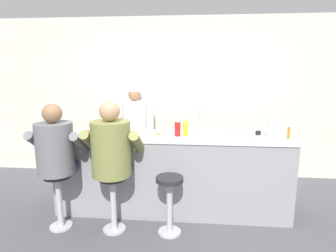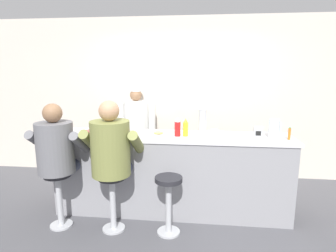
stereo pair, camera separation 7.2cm
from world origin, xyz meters
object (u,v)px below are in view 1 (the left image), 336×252
object	(u,v)px
water_pitcher_clear	(273,128)
coffee_mug_white	(214,132)
napkin_dispenser_chrome	(258,132)
cook_in_whites_near	(135,126)
ketchup_bottle_red	(178,127)
mustard_bottle_yellow	(186,128)
diner_seated_olive	(112,151)
empty_stool_round	(170,196)
cereal_bowl	(89,133)
hot_sauce_bottle_orange	(289,133)
cup_stack_steel	(202,122)
breakfast_plate	(158,134)
diner_seated_grey	(57,151)
coffee_mug_tan	(131,134)

from	to	relation	value
water_pitcher_clear	coffee_mug_white	size ratio (longest dim) A/B	1.89
napkin_dispenser_chrome	cook_in_whites_near	distance (m)	2.11
ketchup_bottle_red	mustard_bottle_yellow	xyz separation A→B (m)	(0.10, 0.01, -0.01)
diner_seated_olive	empty_stool_round	size ratio (longest dim) A/B	2.24
cereal_bowl	empty_stool_round	distance (m)	1.28
mustard_bottle_yellow	hot_sauce_bottle_orange	distance (m)	1.22
ketchup_bottle_red	coffee_mug_white	bearing A→B (deg)	11.27
coffee_mug_white	cup_stack_steel	world-z (taller)	cup_stack_steel
breakfast_plate	diner_seated_grey	size ratio (longest dim) A/B	0.18
empty_stool_round	breakfast_plate	bearing A→B (deg)	110.55
coffee_mug_white	water_pitcher_clear	bearing A→B (deg)	-5.61
diner_seated_grey	empty_stool_round	xyz separation A→B (m)	(1.29, -0.04, -0.47)
napkin_dispenser_chrome	empty_stool_round	world-z (taller)	napkin_dispenser_chrome
diner_seated_olive	empty_stool_round	distance (m)	0.81
cup_stack_steel	empty_stool_round	xyz separation A→B (m)	(-0.36, -0.64, -0.73)
breakfast_plate	coffee_mug_white	xyz separation A→B (m)	(0.70, 0.08, 0.02)
ketchup_bottle_red	breakfast_plate	xyz separation A→B (m)	(-0.24, 0.01, -0.10)
ketchup_bottle_red	empty_stool_round	size ratio (longest dim) A/B	0.35
cereal_bowl	napkin_dispenser_chrome	size ratio (longest dim) A/B	0.98
water_pitcher_clear	cereal_bowl	distance (m)	2.26
water_pitcher_clear	napkin_dispenser_chrome	xyz separation A→B (m)	(-0.20, -0.06, -0.04)
ketchup_bottle_red	diner_seated_grey	size ratio (longest dim) A/B	0.16
coffee_mug_white	napkin_dispenser_chrome	bearing A→B (deg)	-14.95
diner_seated_olive	coffee_mug_tan	bearing A→B (deg)	65.92
mustard_bottle_yellow	breakfast_plate	size ratio (longest dim) A/B	0.82
mustard_bottle_yellow	cook_in_whites_near	world-z (taller)	cook_in_whites_near
ketchup_bottle_red	water_pitcher_clear	distance (m)	1.15
coffee_mug_white	napkin_dispenser_chrome	distance (m)	0.52
ketchup_bottle_red	hot_sauce_bottle_orange	xyz separation A→B (m)	(1.32, -0.04, -0.04)
diner_seated_grey	cereal_bowl	bearing A→B (deg)	58.65
diner_seated_olive	empty_stool_round	world-z (taller)	diner_seated_olive
water_pitcher_clear	empty_stool_round	bearing A→B (deg)	-157.23
water_pitcher_clear	cook_in_whites_near	distance (m)	2.25
ketchup_bottle_red	cup_stack_steel	world-z (taller)	cup_stack_steel
hot_sauce_bottle_orange	napkin_dispenser_chrome	world-z (taller)	napkin_dispenser_chrome
napkin_dispenser_chrome	ketchup_bottle_red	bearing A→B (deg)	177.52
coffee_mug_tan	cook_in_whites_near	xyz separation A→B (m)	(-0.22, 1.27, -0.17)
ketchup_bottle_red	coffee_mug_white	size ratio (longest dim) A/B	1.98
diner_seated_grey	coffee_mug_tan	bearing A→B (deg)	22.04
breakfast_plate	cereal_bowl	size ratio (longest dim) A/B	1.84
hot_sauce_bottle_orange	coffee_mug_tan	world-z (taller)	hot_sauce_bottle_orange
mustard_bottle_yellow	hot_sauce_bottle_orange	world-z (taller)	mustard_bottle_yellow
cup_stack_steel	cook_in_whites_near	world-z (taller)	cook_in_whites_near
ketchup_bottle_red	coffee_mug_tan	size ratio (longest dim) A/B	1.78
water_pitcher_clear	breakfast_plate	xyz separation A→B (m)	(-1.39, -0.01, -0.10)
hot_sauce_bottle_orange	napkin_dispenser_chrome	bearing A→B (deg)	-179.27
coffee_mug_tan	coffee_mug_white	world-z (taller)	coffee_mug_tan
breakfast_plate	napkin_dispenser_chrome	xyz separation A→B (m)	(1.20, -0.05, 0.06)
empty_stool_round	coffee_mug_white	bearing A→B (deg)	48.22
mustard_bottle_yellow	water_pitcher_clear	distance (m)	1.05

